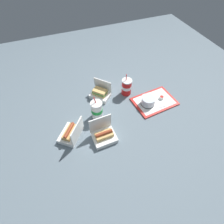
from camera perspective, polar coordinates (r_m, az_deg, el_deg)
ground_plane at (r=1.50m, az=1.57°, el=-0.69°), size 3.20×3.20×0.00m
food_tray at (r=1.63m, az=13.65°, el=3.38°), size 0.39×0.29×0.01m
cake_container at (r=1.56m, az=11.73°, el=3.45°), size 0.12×0.12×0.07m
ketchup_cup at (r=1.65m, az=15.86°, el=4.59°), size 0.04×0.04×0.02m
napkin_stack at (r=1.65m, az=12.19°, el=4.89°), size 0.10×0.10×0.00m
plastic_fork at (r=1.60m, az=16.80°, el=2.01°), size 0.11×0.02×0.00m
clamshell_hotdog_right at (r=1.33m, az=-2.71°, el=-7.52°), size 0.18×0.16×0.18m
clamshell_sandwich_center at (r=1.61m, az=-3.83°, el=6.10°), size 0.21×0.21×0.16m
clamshell_hotdog_back at (r=1.37m, az=-13.22°, el=-6.80°), size 0.23×0.23×0.17m
soda_cup_front at (r=1.62m, az=4.76°, el=8.18°), size 0.09×0.09×0.22m
soda_cup_left at (r=1.42m, az=-4.96°, el=0.66°), size 0.10×0.10×0.23m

